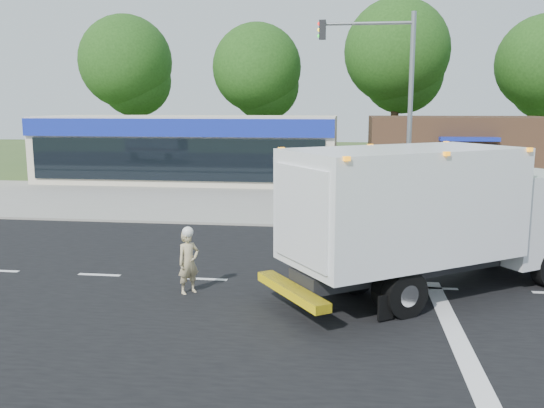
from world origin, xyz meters
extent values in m
plane|color=#385123|center=(0.00, 0.00, 0.00)|extent=(120.00, 120.00, 0.00)
cube|color=black|center=(0.00, 0.00, 0.00)|extent=(60.00, 14.00, 0.02)
cube|color=gray|center=(0.00, 8.20, 0.06)|extent=(60.00, 2.40, 0.12)
cube|color=gray|center=(0.00, 14.00, 0.01)|extent=(60.00, 9.00, 0.02)
cube|color=silver|center=(-6.00, 0.00, 0.02)|extent=(1.20, 0.15, 0.01)
cube|color=silver|center=(-3.00, 0.00, 0.02)|extent=(1.20, 0.15, 0.01)
cube|color=silver|center=(0.00, 0.00, 0.02)|extent=(1.20, 0.15, 0.01)
cube|color=silver|center=(3.00, 0.00, 0.02)|extent=(1.20, 0.15, 0.01)
cube|color=silver|center=(3.00, -3.00, 0.02)|extent=(0.40, 7.00, 0.01)
cube|color=black|center=(2.06, -0.78, 0.78)|extent=(5.22, 4.06, 0.39)
cube|color=silver|center=(5.33, 1.45, 1.72)|extent=(3.19, 3.23, 2.34)
cube|color=white|center=(2.06, -0.78, 2.34)|extent=(6.10, 5.34, 2.61)
cube|color=silver|center=(-0.25, -2.36, 2.28)|extent=(1.31, 1.88, 2.11)
cube|color=yellow|center=(-0.42, -2.47, 0.61)|extent=(1.83, 2.43, 0.20)
cube|color=orange|center=(2.06, -0.78, 3.62)|extent=(5.94, 5.25, 0.09)
cylinder|color=black|center=(4.78, 2.35, 0.53)|extent=(1.07, 0.88, 1.07)
cylinder|color=black|center=(0.79, -0.30, 0.53)|extent=(1.07, 0.88, 1.07)
cylinder|color=black|center=(2.05, -2.14, 0.53)|extent=(1.07, 0.88, 1.07)
imported|color=tan|center=(-3.12, -1.15, 0.80)|extent=(0.67, 0.68, 1.59)
sphere|color=white|center=(-3.12, -1.15, 1.56)|extent=(0.28, 0.28, 0.28)
cube|color=beige|center=(-9.00, 20.00, 2.00)|extent=(18.00, 6.00, 4.00)
cube|color=#132599|center=(-9.00, 16.95, 3.40)|extent=(18.00, 0.30, 1.00)
cube|color=black|center=(-9.00, 16.95, 1.60)|extent=(17.00, 0.12, 2.40)
cube|color=#382316|center=(7.00, 20.00, 2.00)|extent=(10.00, 6.00, 4.00)
cube|color=#132599|center=(7.00, 16.90, 2.90)|extent=(3.00, 1.20, 0.20)
cube|color=black|center=(7.00, 16.95, 1.50)|extent=(3.00, 0.12, 2.20)
cylinder|color=gray|center=(3.00, 7.60, 4.00)|extent=(0.18, 0.18, 8.00)
cylinder|color=gray|center=(1.30, 7.60, 7.60)|extent=(3.40, 0.12, 0.12)
cube|color=black|center=(-0.30, 7.60, 7.40)|extent=(0.25, 0.25, 0.70)
cylinder|color=#332114|center=(-16.00, 28.00, 3.67)|extent=(0.56, 0.56, 7.35)
sphere|color=#1C4112|center=(-16.00, 28.00, 7.88)|extent=(6.93, 6.93, 6.93)
sphere|color=#1C4112|center=(-15.50, 28.50, 6.51)|extent=(5.46, 5.46, 5.46)
cylinder|color=#332114|center=(-6.00, 28.00, 3.43)|extent=(0.56, 0.56, 6.86)
sphere|color=#1C4112|center=(-6.00, 28.00, 7.35)|extent=(6.47, 6.47, 6.47)
sphere|color=#1C4112|center=(-5.50, 28.50, 6.08)|extent=(5.10, 5.10, 5.10)
cylinder|color=#332114|center=(4.00, 28.00, 3.92)|extent=(0.56, 0.56, 7.84)
sphere|color=#1C4112|center=(4.00, 28.00, 8.40)|extent=(7.39, 7.39, 7.39)
sphere|color=#1C4112|center=(4.50, 28.50, 6.94)|extent=(5.82, 5.82, 5.82)
cylinder|color=#332114|center=(14.00, 28.00, 3.50)|extent=(0.56, 0.56, 7.00)
camera|label=1|loc=(0.74, -14.56, 4.63)|focal=38.00mm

